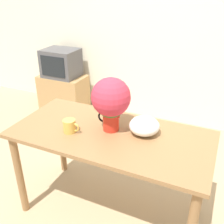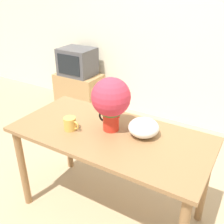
{
  "view_description": "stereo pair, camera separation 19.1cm",
  "coord_description": "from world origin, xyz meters",
  "px_view_note": "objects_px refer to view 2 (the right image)",
  "views": [
    {
      "loc": [
        0.74,
        -1.45,
        1.8
      ],
      "look_at": [
        0.03,
        0.1,
        0.94
      ],
      "focal_mm": 42.0,
      "sensor_mm": 36.0,
      "label": 1
    },
    {
      "loc": [
        0.91,
        -1.36,
        1.8
      ],
      "look_at": [
        0.03,
        0.1,
        0.94
      ],
      "focal_mm": 42.0,
      "sensor_mm": 36.0,
      "label": 2
    }
  ],
  "objects_px": {
    "coffee_mug": "(70,124)",
    "tv_set": "(77,62)",
    "flower_vase": "(111,101)",
    "white_bowl": "(144,128)"
  },
  "relations": [
    {
      "from": "tv_set",
      "to": "coffee_mug",
      "type": "bearing_deg",
      "value": -53.6
    },
    {
      "from": "tv_set",
      "to": "white_bowl",
      "type": "bearing_deg",
      "value": -40.04
    },
    {
      "from": "flower_vase",
      "to": "white_bowl",
      "type": "relative_size",
      "value": 1.84
    },
    {
      "from": "flower_vase",
      "to": "coffee_mug",
      "type": "distance_m",
      "value": 0.36
    },
    {
      "from": "white_bowl",
      "to": "tv_set",
      "type": "distance_m",
      "value": 2.26
    },
    {
      "from": "flower_vase",
      "to": "white_bowl",
      "type": "distance_m",
      "value": 0.3
    },
    {
      "from": "white_bowl",
      "to": "tv_set",
      "type": "relative_size",
      "value": 0.45
    },
    {
      "from": "coffee_mug",
      "to": "tv_set",
      "type": "distance_m",
      "value": 2.06
    },
    {
      "from": "white_bowl",
      "to": "flower_vase",
      "type": "bearing_deg",
      "value": -169.13
    },
    {
      "from": "coffee_mug",
      "to": "tv_set",
      "type": "relative_size",
      "value": 0.26
    }
  ]
}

